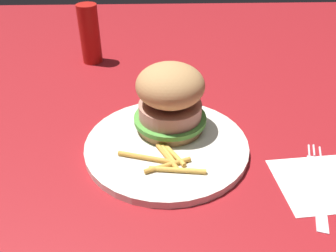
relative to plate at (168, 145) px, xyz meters
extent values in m
plane|color=maroon|center=(-0.01, 0.00, -0.01)|extent=(1.60, 1.60, 0.00)
cylinder|color=silver|center=(0.00, 0.00, 0.00)|extent=(0.25, 0.25, 0.01)
cylinder|color=tan|center=(0.04, 0.00, 0.01)|extent=(0.10, 0.10, 0.01)
cylinder|color=#4C9338|center=(0.04, 0.00, 0.02)|extent=(0.12, 0.12, 0.01)
cylinder|color=tan|center=(0.04, 0.00, 0.04)|extent=(0.10, 0.10, 0.02)
ellipsoid|color=tan|center=(0.04, 0.00, 0.08)|extent=(0.10, 0.10, 0.06)
cylinder|color=gold|center=(-0.04, 0.00, 0.01)|extent=(0.06, 0.03, 0.01)
cylinder|color=gold|center=(-0.03, 0.00, 0.01)|extent=(0.05, 0.03, 0.01)
cylinder|color=gold|center=(-0.04, 0.03, 0.01)|extent=(0.03, 0.08, 0.01)
cylinder|color=gold|center=(-0.06, 0.01, 0.01)|extent=(0.03, 0.07, 0.01)
cylinder|color=gold|center=(-0.07, -0.01, 0.01)|extent=(0.02, 0.08, 0.01)
cylinder|color=gold|center=(-0.03, -0.01, 0.01)|extent=(0.06, 0.04, 0.01)
cube|color=white|center=(-0.08, -0.20, -0.01)|extent=(0.12, 0.12, 0.00)
cube|color=silver|center=(-0.12, -0.19, 0.00)|extent=(0.11, 0.05, 0.00)
cube|color=silver|center=(-0.05, -0.21, 0.00)|extent=(0.04, 0.03, 0.00)
cylinder|color=silver|center=(-0.02, -0.23, 0.00)|extent=(0.03, 0.01, 0.00)
cylinder|color=silver|center=(-0.02, -0.22, 0.00)|extent=(0.03, 0.01, 0.00)
cylinder|color=silver|center=(-0.01, -0.22, 0.00)|extent=(0.03, 0.01, 0.00)
cylinder|color=#B21914|center=(0.33, 0.16, 0.06)|extent=(0.04, 0.04, 0.13)
camera|label=1|loc=(-0.44, 0.01, 0.34)|focal=38.29mm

